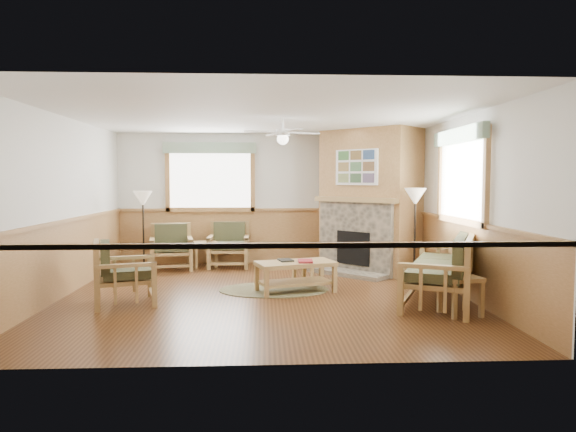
{
  "coord_description": "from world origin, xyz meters",
  "views": [
    {
      "loc": [
        -0.0,
        -7.73,
        1.74
      ],
      "look_at": [
        0.4,
        0.7,
        1.15
      ],
      "focal_mm": 32.0,
      "sensor_mm": 36.0,
      "label": 1
    }
  ],
  "objects_px": {
    "end_table_chairs": "(205,254)",
    "armchair_back_right": "(229,245)",
    "armchair_left": "(125,272)",
    "coffee_table": "(295,277)",
    "floor_lamp_right": "(415,235)",
    "sofa": "(441,267)",
    "armchair_back_left": "(171,247)",
    "floor_lamp_left": "(143,231)",
    "end_table_sofa": "(460,296)",
    "footstool": "(308,272)"
  },
  "relations": [
    {
      "from": "armchair_back_left",
      "to": "coffee_table",
      "type": "bearing_deg",
      "value": -54.01
    },
    {
      "from": "floor_lamp_left",
      "to": "footstool",
      "type": "bearing_deg",
      "value": -21.93
    },
    {
      "from": "armchair_back_right",
      "to": "floor_lamp_right",
      "type": "relative_size",
      "value": 0.55
    },
    {
      "from": "armchair_back_left",
      "to": "end_table_sofa",
      "type": "height_order",
      "value": "armchair_back_left"
    },
    {
      "from": "armchair_left",
      "to": "end_table_chairs",
      "type": "xyz_separation_m",
      "value": [
        0.78,
        3.05,
        -0.19
      ]
    },
    {
      "from": "floor_lamp_left",
      "to": "floor_lamp_right",
      "type": "height_order",
      "value": "floor_lamp_right"
    },
    {
      "from": "sofa",
      "to": "coffee_table",
      "type": "distance_m",
      "value": 2.19
    },
    {
      "from": "armchair_left",
      "to": "end_table_sofa",
      "type": "relative_size",
      "value": 1.77
    },
    {
      "from": "armchair_back_left",
      "to": "coffee_table",
      "type": "distance_m",
      "value": 3.15
    },
    {
      "from": "armchair_back_right",
      "to": "end_table_chairs",
      "type": "bearing_deg",
      "value": -179.76
    },
    {
      "from": "armchair_back_left",
      "to": "floor_lamp_left",
      "type": "relative_size",
      "value": 0.57
    },
    {
      "from": "coffee_table",
      "to": "armchair_back_right",
      "type": "bearing_deg",
      "value": 99.53
    },
    {
      "from": "end_table_chairs",
      "to": "end_table_sofa",
      "type": "height_order",
      "value": "end_table_chairs"
    },
    {
      "from": "coffee_table",
      "to": "end_table_sofa",
      "type": "xyz_separation_m",
      "value": [
        2.04,
        -1.47,
        0.02
      ]
    },
    {
      "from": "coffee_table",
      "to": "end_table_sofa",
      "type": "distance_m",
      "value": 2.52
    },
    {
      "from": "coffee_table",
      "to": "floor_lamp_right",
      "type": "bearing_deg",
      "value": -0.22
    },
    {
      "from": "end_table_sofa",
      "to": "floor_lamp_right",
      "type": "xyz_separation_m",
      "value": [
        0.02,
        2.1,
        0.56
      ]
    },
    {
      "from": "sofa",
      "to": "armchair_left",
      "type": "relative_size",
      "value": 2.38
    },
    {
      "from": "coffee_table",
      "to": "sofa",
      "type": "bearing_deg",
      "value": -35.85
    },
    {
      "from": "end_table_chairs",
      "to": "floor_lamp_right",
      "type": "relative_size",
      "value": 0.32
    },
    {
      "from": "armchair_back_right",
      "to": "armchair_left",
      "type": "distance_m",
      "value": 3.3
    },
    {
      "from": "floor_lamp_left",
      "to": "end_table_chairs",
      "type": "bearing_deg",
      "value": 24.53
    },
    {
      "from": "coffee_table",
      "to": "armchair_back_left",
      "type": "bearing_deg",
      "value": 119.88
    },
    {
      "from": "footstool",
      "to": "floor_lamp_right",
      "type": "relative_size",
      "value": 0.26
    },
    {
      "from": "armchair_left",
      "to": "end_table_chairs",
      "type": "bearing_deg",
      "value": -31.2
    },
    {
      "from": "armchair_back_left",
      "to": "footstool",
      "type": "height_order",
      "value": "armchair_back_left"
    },
    {
      "from": "floor_lamp_left",
      "to": "armchair_back_left",
      "type": "bearing_deg",
      "value": 28.58
    },
    {
      "from": "armchair_back_right",
      "to": "floor_lamp_right",
      "type": "xyz_separation_m",
      "value": [
        3.26,
        -1.77,
        0.36
      ]
    },
    {
      "from": "armchair_left",
      "to": "floor_lamp_right",
      "type": "relative_size",
      "value": 0.56
    },
    {
      "from": "end_table_chairs",
      "to": "armchair_back_right",
      "type": "bearing_deg",
      "value": 0.0
    },
    {
      "from": "coffee_table",
      "to": "end_table_chairs",
      "type": "xyz_separation_m",
      "value": [
        -1.67,
        2.39,
        0.02
      ]
    },
    {
      "from": "sofa",
      "to": "floor_lamp_right",
      "type": "bearing_deg",
      "value": -155.27
    },
    {
      "from": "armchair_left",
      "to": "coffee_table",
      "type": "xyz_separation_m",
      "value": [
        2.44,
        0.66,
        -0.21
      ]
    },
    {
      "from": "coffee_table",
      "to": "floor_lamp_right",
      "type": "relative_size",
      "value": 0.74
    },
    {
      "from": "armchair_back_right",
      "to": "footstool",
      "type": "distance_m",
      "value": 2.27
    },
    {
      "from": "sofa",
      "to": "end_table_sofa",
      "type": "relative_size",
      "value": 4.22
    },
    {
      "from": "end_table_chairs",
      "to": "footstool",
      "type": "distance_m",
      "value": 2.58
    },
    {
      "from": "armchair_back_right",
      "to": "sofa",
      "type": "bearing_deg",
      "value": -43.32
    },
    {
      "from": "armchair_back_right",
      "to": "end_table_chairs",
      "type": "height_order",
      "value": "armchair_back_right"
    },
    {
      "from": "armchair_back_right",
      "to": "floor_lamp_right",
      "type": "height_order",
      "value": "floor_lamp_right"
    },
    {
      "from": "armchair_back_right",
      "to": "end_table_sofa",
      "type": "xyz_separation_m",
      "value": [
        3.24,
        -3.87,
        -0.19
      ]
    },
    {
      "from": "floor_lamp_right",
      "to": "sofa",
      "type": "bearing_deg",
      "value": -90.09
    },
    {
      "from": "armchair_back_right",
      "to": "floor_lamp_left",
      "type": "relative_size",
      "value": 0.58
    },
    {
      "from": "sofa",
      "to": "end_table_chairs",
      "type": "height_order",
      "value": "sofa"
    },
    {
      "from": "armchair_left",
      "to": "floor_lamp_right",
      "type": "height_order",
      "value": "floor_lamp_right"
    },
    {
      "from": "sofa",
      "to": "armchair_back_right",
      "type": "relative_size",
      "value": 2.4
    },
    {
      "from": "armchair_back_left",
      "to": "end_table_sofa",
      "type": "xyz_separation_m",
      "value": [
        4.33,
        -3.62,
        -0.19
      ]
    },
    {
      "from": "end_table_chairs",
      "to": "footstool",
      "type": "xyz_separation_m",
      "value": [
        1.92,
        -1.72,
        -0.07
      ]
    },
    {
      "from": "armchair_back_left",
      "to": "footstool",
      "type": "distance_m",
      "value": 2.96
    },
    {
      "from": "armchair_left",
      "to": "floor_lamp_right",
      "type": "distance_m",
      "value": 4.7
    }
  ]
}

